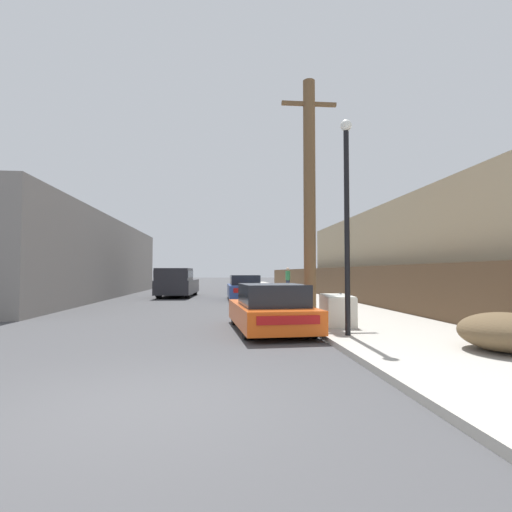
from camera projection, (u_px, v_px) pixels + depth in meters
ground_plane at (140, 409)px, 4.45m from camera, size 220.00×220.00×0.00m
sidewalk_curb at (282, 293)px, 28.32m from camera, size 4.20×63.00×0.12m
discarded_fridge at (337, 309)px, 10.88m from camera, size 0.93×1.84×0.81m
parked_sports_car_red at (270, 309)px, 10.35m from camera, size 2.05×4.23×1.23m
car_parked_mid at (244, 288)px, 22.18m from camera, size 1.82×4.40×1.37m
pickup_truck at (177, 283)px, 24.48m from camera, size 2.32×5.47×1.76m
utility_pole at (310, 195)px, 12.87m from camera, size 1.80×0.39×7.66m
street_lamp at (347, 210)px, 9.02m from camera, size 0.26×0.26×4.89m
brush_pile at (506, 332)px, 7.10m from camera, size 1.54×1.71×0.69m
wooden_fence at (316, 281)px, 26.47m from camera, size 0.08×40.56×1.67m
building_left_block at (60, 259)px, 24.24m from camera, size 7.00×24.35×4.71m
building_right_house at (441, 256)px, 18.20m from camera, size 6.00×22.22×4.50m
pedestrian at (288, 279)px, 28.99m from camera, size 0.34×0.34×1.75m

